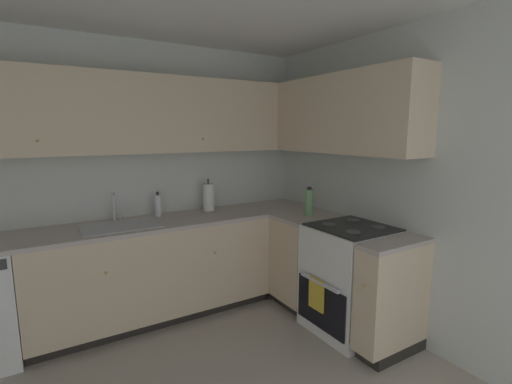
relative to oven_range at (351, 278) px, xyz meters
The scene contains 14 objects.
wall_back 2.39m from the oven_range, 142.20° to the left, with size 4.24×0.05×2.47m, color silver.
wall_right 0.94m from the oven_range, 54.66° to the right, with size 0.05×3.69×2.47m, color silver.
lower_cabinets_back 1.71m from the oven_range, 141.64° to the left, with size 2.05×0.62×0.85m.
countertop_back 1.76m from the oven_range, 141.76° to the left, with size 3.26×0.60×0.04m, color #B7A89E.
lower_cabinets_right 0.22m from the oven_range, 94.00° to the left, with size 0.62×1.30×0.85m.
countertop_right 0.47m from the oven_range, 94.73° to the left, with size 0.60×1.30×0.03m.
oven_range is the anchor object (origin of this frame).
upper_cabinets_back 2.36m from the oven_range, 141.44° to the left, with size 2.94×0.34×0.66m.
upper_cabinets_right 1.43m from the oven_range, 74.47° to the left, with size 0.32×1.85×0.66m.
sink 1.96m from the oven_range, 147.54° to the left, with size 0.61×0.40×0.10m.
faucet 2.12m from the oven_range, 142.49° to the left, with size 0.07×0.16×0.26m.
soap_bottle 1.83m from the oven_range, 134.92° to the left, with size 0.06×0.06×0.23m.
paper_towel_roll 1.54m from the oven_range, 121.10° to the left, with size 0.11×0.11×0.33m.
oil_bottle 0.78m from the oven_range, 91.95° to the left, with size 0.08×0.08×0.27m.
Camera 1 is at (-0.41, -1.64, 1.66)m, focal length 25.76 mm.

